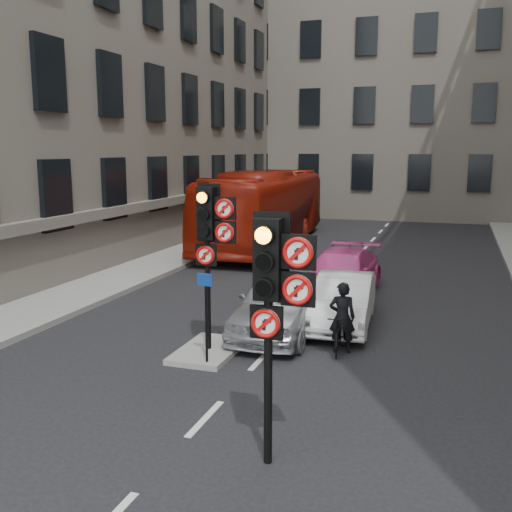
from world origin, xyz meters
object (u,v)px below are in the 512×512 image
Objects in this scene: car_pink at (341,273)px; bus_red at (265,209)px; motorcycle at (337,332)px; car_white at (344,301)px; motorcyclist at (342,317)px; signal_far at (211,231)px; signal_near at (274,286)px; car_silver at (280,302)px; info_sign at (206,305)px.

car_pink is 0.38× the size of bus_red.
bus_red is 8.34× the size of motorcycle.
car_white is 0.83× the size of car_pink.
signal_far is at bearing 9.84° from motorcyclist.
signal_far reaches higher than bus_red.
signal_near is at bearing -81.70° from car_pink.
car_pink is at bearing 78.68° from car_silver.
car_silver is at bearing 76.43° from info_sign.
signal_near is 0.81× the size of car_silver.
bus_red is (-5.99, 18.45, -0.87)m from signal_near.
car_silver is 2.38× the size of info_sign.
motorcycle is at bearing -77.21° from car_pink.
signal_far is at bearing 106.14° from info_sign.
bus_red is 7.80× the size of motorcyclist.
motorcyclist is at bearing 38.01° from info_sign.
car_silver is at bearing -41.60° from motorcyclist.
car_silver is 1.90m from motorcycle.
car_silver is (0.96, 2.01, -1.95)m from signal_far.
signal_far is 0.76× the size of car_pink.
car_silver is at bearing -96.37° from car_pink.
car_white is (1.36, 1.04, -0.11)m from car_silver.
car_white is at bearing 35.43° from car_silver.
bus_red is (-5.71, 11.41, 1.07)m from car_white.
info_sign is (-2.34, -1.82, 0.87)m from motorcycle.
car_silver is 2.79× the size of motorcyclist.
car_white is 4.44m from info_sign.
bus_red reaches higher than motorcyclist.
motorcycle is at bearing 21.53° from signal_far.
motorcycle is 3.09m from info_sign.
signal_far is at bearing -167.52° from motorcycle.
car_pink is 9.72m from bus_red.
car_silver is 1.96m from motorcyclist.
car_pink is (1.66, 6.21, -2.02)m from signal_far.
bus_red is at bearing 104.79° from motorcycle.
info_sign is at bearing -98.59° from car_pink.
car_pink is 5.30m from motorcyclist.
signal_near is 4.18m from info_sign.
bus_red is at bearing 103.18° from signal_far.
info_sign reaches higher than motorcycle.
signal_far is 2.96m from car_silver.
bus_red is (-3.39, 14.45, -0.99)m from signal_far.
signal_near is 2.27× the size of motorcyclist.
car_silver is 0.36× the size of bus_red.
car_white is at bearing 92.25° from signal_near.
car_white is at bearing 62.63° from info_sign.
motorcyclist is at bearing 20.81° from signal_far.
bus_red is 14.75m from motorcycle.
info_sign is at bearing 126.78° from signal_near.
car_white is 2.47× the size of motorcyclist.
motorcycle is 0.80× the size of info_sign.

